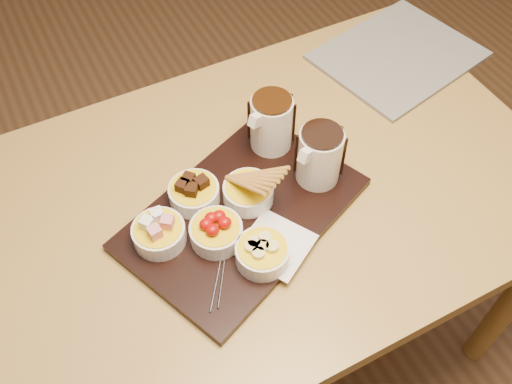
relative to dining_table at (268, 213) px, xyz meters
name	(u,v)px	position (x,y,z in m)	size (l,w,h in m)	color
ground	(265,335)	(0.00, 0.00, -0.65)	(5.00, 5.00, 0.00)	#56361D
dining_table	(268,213)	(0.00, 0.00, 0.00)	(1.20, 0.80, 0.75)	#A7853E
serving_board	(243,213)	(-0.08, -0.04, 0.11)	(0.46, 0.30, 0.02)	black
napkin	(276,245)	(-0.06, -0.14, 0.12)	(0.12, 0.12, 0.00)	white
bowl_marshmallows	(159,234)	(-0.25, -0.03, 0.14)	(0.10, 0.10, 0.04)	silver
bowl_cake	(194,194)	(-0.16, 0.02, 0.14)	(0.10, 0.10, 0.04)	silver
bowl_strawberries	(216,233)	(-0.16, -0.08, 0.14)	(0.10, 0.10, 0.04)	silver
bowl_biscotti	(248,193)	(-0.06, -0.02, 0.14)	(0.10, 0.10, 0.04)	silver
bowl_bananas	(262,254)	(-0.10, -0.16, 0.14)	(0.10, 0.10, 0.04)	silver
pitcher_dark_chocolate	(319,156)	(0.09, -0.04, 0.18)	(0.09, 0.09, 0.12)	silver
pitcher_milk_chocolate	(271,123)	(0.05, 0.09, 0.18)	(0.09, 0.09, 0.12)	silver
fondue_skewers	(223,248)	(-0.16, -0.11, 0.12)	(0.26, 0.03, 0.01)	silver
newspaper	(398,56)	(0.48, 0.21, 0.10)	(0.37, 0.30, 0.01)	beige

